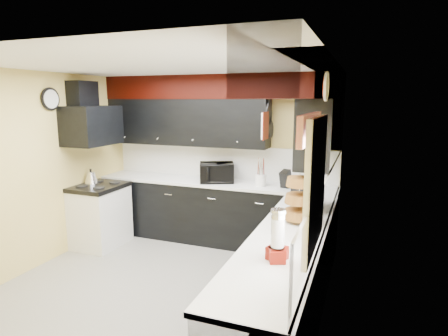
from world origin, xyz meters
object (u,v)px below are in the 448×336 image
object	(u,v)px
toaster_oven	(217,173)
knife_block	(286,179)
utensil_crock	(261,180)
microwave	(308,196)
kettle	(91,178)

from	to	relation	value
toaster_oven	knife_block	world-z (taller)	toaster_oven
toaster_oven	utensil_crock	size ratio (longest dim) A/B	2.99
toaster_oven	microwave	size ratio (longest dim) A/B	1.05
toaster_oven	utensil_crock	bearing A→B (deg)	-24.23
kettle	knife_block	bearing A→B (deg)	13.18
knife_block	kettle	world-z (taller)	knife_block
toaster_oven	kettle	distance (m)	1.87
toaster_oven	kettle	world-z (taller)	toaster_oven
microwave	utensil_crock	bearing A→B (deg)	41.84
microwave	utensil_crock	distance (m)	1.16
toaster_oven	microwave	bearing A→B (deg)	-53.71
microwave	kettle	bearing A→B (deg)	85.34
microwave	kettle	size ratio (longest dim) A/B	2.53
knife_block	microwave	bearing A→B (deg)	-47.80
toaster_oven	utensil_crock	xyz separation A→B (m)	(0.68, -0.01, -0.06)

